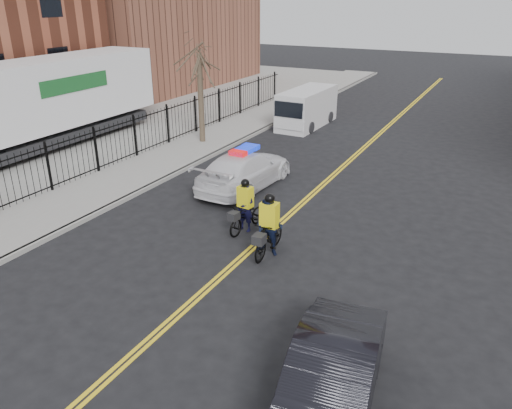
{
  "coord_description": "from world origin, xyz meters",
  "views": [
    {
      "loc": [
        6.32,
        -10.85,
        7.2
      ],
      "look_at": [
        -0.06,
        1.45,
        1.3
      ],
      "focal_mm": 35.0,
      "sensor_mm": 36.0,
      "label": 1
    }
  ],
  "objects_px": {
    "cargo_van": "(306,109)",
    "semi_trailer": "(39,101)",
    "cyclist_near": "(245,213)",
    "police_cruiser": "(245,170)",
    "cyclist_far": "(269,231)",
    "dark_sedan": "(330,382)"
  },
  "relations": [
    {
      "from": "cargo_van",
      "to": "cyclist_near",
      "type": "distance_m",
      "value": 14.23
    },
    {
      "from": "dark_sedan",
      "to": "semi_trailer",
      "type": "relative_size",
      "value": 0.32
    },
    {
      "from": "cyclist_near",
      "to": "dark_sedan",
      "type": "bearing_deg",
      "value": -43.67
    },
    {
      "from": "police_cruiser",
      "to": "dark_sedan",
      "type": "relative_size",
      "value": 1.17
    },
    {
      "from": "cargo_van",
      "to": "dark_sedan",
      "type": "bearing_deg",
      "value": -65.16
    },
    {
      "from": "cargo_van",
      "to": "semi_trailer",
      "type": "relative_size",
      "value": 0.37
    },
    {
      "from": "police_cruiser",
      "to": "semi_trailer",
      "type": "relative_size",
      "value": 0.37
    },
    {
      "from": "dark_sedan",
      "to": "cargo_van",
      "type": "height_order",
      "value": "cargo_van"
    },
    {
      "from": "police_cruiser",
      "to": "cyclist_near",
      "type": "bearing_deg",
      "value": 120.38
    },
    {
      "from": "cargo_van",
      "to": "semi_trailer",
      "type": "distance_m",
      "value": 14.18
    },
    {
      "from": "semi_trailer",
      "to": "dark_sedan",
      "type": "bearing_deg",
      "value": -28.39
    },
    {
      "from": "police_cruiser",
      "to": "semi_trailer",
      "type": "height_order",
      "value": "semi_trailer"
    },
    {
      "from": "dark_sedan",
      "to": "cyclist_near",
      "type": "distance_m",
      "value": 7.93
    },
    {
      "from": "semi_trailer",
      "to": "cyclist_far",
      "type": "relative_size",
      "value": 7.12
    },
    {
      "from": "police_cruiser",
      "to": "dark_sedan",
      "type": "distance_m",
      "value": 11.8
    },
    {
      "from": "police_cruiser",
      "to": "cyclist_far",
      "type": "relative_size",
      "value": 2.66
    },
    {
      "from": "dark_sedan",
      "to": "cargo_van",
      "type": "distance_m",
      "value": 21.66
    },
    {
      "from": "semi_trailer",
      "to": "cyclist_near",
      "type": "distance_m",
      "value": 13.71
    },
    {
      "from": "dark_sedan",
      "to": "semi_trailer",
      "type": "bearing_deg",
      "value": 144.56
    },
    {
      "from": "police_cruiser",
      "to": "cyclist_far",
      "type": "distance_m",
      "value": 5.61
    },
    {
      "from": "semi_trailer",
      "to": "cyclist_far",
      "type": "bearing_deg",
      "value": -18.13
    },
    {
      "from": "police_cruiser",
      "to": "dark_sedan",
      "type": "bearing_deg",
      "value": 127.66
    }
  ]
}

